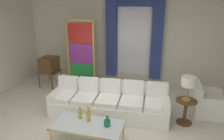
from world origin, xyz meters
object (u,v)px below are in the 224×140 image
object	(u,v)px
armchair_white	(205,103)
bottle_amber_squat	(88,115)
table_lamp_brass	(189,82)
bottle_crystal_tall	(80,114)
peacock_figurine	(87,84)
round_side_table	(185,110)
bottle_blue_decanter	(107,122)
stained_glass_divider	(81,55)
couch_white_long	(110,102)
vintage_tv	(49,65)
coffee_table	(88,126)

from	to	relation	value
armchair_white	bottle_amber_squat	bearing A→B (deg)	-144.49
table_lamp_brass	bottle_crystal_tall	bearing A→B (deg)	-153.49
peacock_figurine	round_side_table	distance (m)	3.14
bottle_blue_decanter	peacock_figurine	xyz separation A→B (m)	(-1.37, 2.39, -0.27)
stained_glass_divider	couch_white_long	bearing A→B (deg)	-48.57
vintage_tv	bottle_amber_squat	bearing A→B (deg)	-46.32
vintage_tv	coffee_table	bearing A→B (deg)	-47.34
peacock_figurine	table_lamp_brass	size ratio (longest dim) A/B	1.05
bottle_amber_squat	round_side_table	xyz separation A→B (m)	(1.95, 1.13, -0.20)
bottle_blue_decanter	armchair_white	distance (m)	2.76
stained_glass_divider	peacock_figurine	world-z (taller)	stained_glass_divider
couch_white_long	stained_glass_divider	world-z (taller)	stained_glass_divider
couch_white_long	bottle_amber_squat	xyz separation A→B (m)	(-0.12, -1.14, 0.24)
coffee_table	peacock_figurine	bearing A→B (deg)	111.81
couch_white_long	coffee_table	xyz separation A→B (m)	(-0.10, -1.26, 0.07)
bottle_amber_squat	stained_glass_divider	world-z (taller)	stained_glass_divider
bottle_crystal_tall	stained_glass_divider	distance (m)	2.97
round_side_table	bottle_amber_squat	bearing A→B (deg)	-149.98
bottle_blue_decanter	round_side_table	xyz separation A→B (m)	(1.54, 1.20, -0.13)
vintage_tv	stained_glass_divider	size ratio (longest dim) A/B	0.61
armchair_white	table_lamp_brass	xyz separation A→B (m)	(-0.51, -0.63, 0.74)
bottle_crystal_tall	table_lamp_brass	world-z (taller)	table_lamp_brass
couch_white_long	vintage_tv	xyz separation A→B (m)	(-2.44, 1.29, 0.42)
coffee_table	table_lamp_brass	bearing A→B (deg)	32.77
couch_white_long	armchair_white	world-z (taller)	couch_white_long
peacock_figurine	round_side_table	bearing A→B (deg)	-22.32
bottle_blue_decanter	peacock_figurine	bearing A→B (deg)	119.74
coffee_table	bottle_crystal_tall	distance (m)	0.32
coffee_table	bottle_amber_squat	distance (m)	0.21
bottle_blue_decanter	bottle_crystal_tall	bearing A→B (deg)	169.01
table_lamp_brass	vintage_tv	bearing A→B (deg)	163.09
bottle_blue_decanter	bottle_amber_squat	distance (m)	0.43
coffee_table	vintage_tv	size ratio (longest dim) A/B	1.05
bottle_blue_decanter	stained_glass_divider	bearing A→B (deg)	121.26
couch_white_long	coffee_table	world-z (taller)	couch_white_long
coffee_table	round_side_table	xyz separation A→B (m)	(1.93, 1.24, -0.02)
vintage_tv	peacock_figurine	world-z (taller)	vintage_tv
couch_white_long	bottle_crystal_tall	xyz separation A→B (m)	(-0.33, -1.09, 0.21)
peacock_figurine	table_lamp_brass	world-z (taller)	table_lamp_brass
peacock_figurine	stained_glass_divider	bearing A→B (deg)	128.73
bottle_amber_squat	peacock_figurine	xyz separation A→B (m)	(-0.95, 2.32, -0.33)
table_lamp_brass	bottle_amber_squat	bearing A→B (deg)	-149.98
peacock_figurine	bottle_amber_squat	bearing A→B (deg)	-67.72
coffee_table	bottle_amber_squat	bearing A→B (deg)	101.58
bottle_blue_decanter	table_lamp_brass	bearing A→B (deg)	37.93
armchair_white	stained_glass_divider	world-z (taller)	stained_glass_divider
round_side_table	armchair_white	bearing A→B (deg)	50.90
bottle_crystal_tall	armchair_white	bearing A→B (deg)	32.58
bottle_blue_decanter	round_side_table	size ratio (longest dim) A/B	0.39
coffee_table	bottle_crystal_tall	size ratio (longest dim) A/B	5.01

